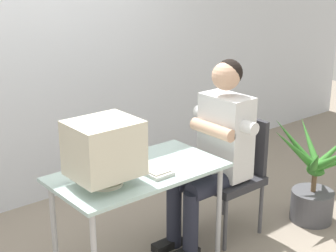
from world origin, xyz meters
TOP-DOWN VIEW (x-y plane):
  - wall_back at (0.30, 1.40)m, footprint 8.00×0.10m
  - desk at (0.00, 0.00)m, footprint 1.13×0.61m
  - crt_monitor at (-0.28, -0.05)m, footprint 0.41×0.34m
  - keyboard at (0.05, 0.00)m, footprint 0.16×0.44m
  - office_chair at (0.85, -0.04)m, footprint 0.44×0.44m
  - person_seated at (0.66, -0.04)m, footprint 0.71×0.58m
  - potted_plant at (1.45, -0.37)m, footprint 0.84×0.75m

SIDE VIEW (x-z plane):
  - potted_plant at x=1.45m, z-range -0.09..0.75m
  - office_chair at x=0.85m, z-range 0.06..0.95m
  - desk at x=0.00m, z-range 0.28..0.99m
  - keyboard at x=0.05m, z-range 0.71..0.74m
  - person_seated at x=0.66m, z-range 0.06..1.41m
  - crt_monitor at x=-0.28m, z-range 0.74..1.14m
  - wall_back at x=0.30m, z-range 0.00..3.00m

